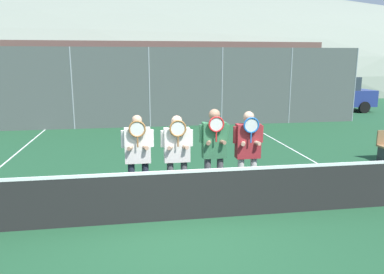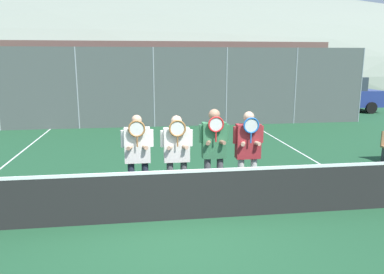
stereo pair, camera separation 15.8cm
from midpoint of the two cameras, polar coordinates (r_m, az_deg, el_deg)
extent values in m
plane|color=#1E4C2D|center=(6.76, -2.99, -12.53)|extent=(120.00, 120.00, 0.00)
ellipsoid|color=gray|center=(56.41, -8.57, 8.86)|extent=(120.05, 66.69, 23.34)
cube|color=#9EA3A8|center=(23.75, -6.42, 9.10)|extent=(19.10, 5.00, 3.38)
cube|color=brown|center=(23.74, -6.52, 13.61)|extent=(19.60, 5.50, 0.36)
cylinder|color=gray|center=(15.73, -18.09, 7.02)|extent=(0.06, 0.06, 3.26)
cylinder|color=gray|center=(15.56, -6.82, 7.47)|extent=(0.06, 0.06, 3.26)
cylinder|color=gray|center=(15.98, 4.30, 7.63)|extent=(0.06, 0.06, 3.26)
cylinder|color=gray|center=(16.95, 14.50, 7.53)|extent=(0.06, 0.06, 3.26)
cylinder|color=gray|center=(18.38, 23.34, 7.25)|extent=(0.06, 0.06, 3.26)
cube|color=#4C5451|center=(15.56, -6.82, 7.47)|extent=(18.35, 0.02, 3.26)
cube|color=black|center=(6.60, -3.03, -9.11)|extent=(11.11, 0.02, 0.87)
cube|color=white|center=(6.45, -3.07, -5.33)|extent=(11.11, 0.03, 0.06)
cube|color=white|center=(10.70, 18.18, -3.86)|extent=(0.05, 16.00, 0.01)
cylinder|color=#232838|center=(7.39, -9.77, -7.02)|extent=(0.13, 0.13, 0.84)
cylinder|color=#232838|center=(7.39, -7.69, -6.95)|extent=(0.13, 0.13, 0.84)
cube|color=white|center=(7.18, -8.92, -1.27)|extent=(0.48, 0.22, 0.67)
sphere|color=tan|center=(7.09, -9.04, 2.55)|extent=(0.19, 0.19, 0.19)
cylinder|color=white|center=(7.16, -11.09, -0.32)|extent=(0.08, 0.08, 0.33)
cylinder|color=white|center=(7.16, -6.81, -0.18)|extent=(0.08, 0.08, 0.33)
cylinder|color=tan|center=(7.10, -9.89, -1.56)|extent=(0.16, 0.27, 0.08)
cylinder|color=tan|center=(7.10, -7.93, -1.50)|extent=(0.16, 0.27, 0.08)
cylinder|color=#936033|center=(6.99, -8.94, -0.74)|extent=(0.03, 0.03, 0.20)
torus|color=#936033|center=(6.94, -9.00, 1.21)|extent=(0.32, 0.03, 0.32)
cylinder|color=silver|center=(6.94, -9.00, 1.21)|extent=(0.26, 0.00, 0.26)
cylinder|color=#56565B|center=(7.42, -3.93, -6.85)|extent=(0.13, 0.13, 0.83)
cylinder|color=#56565B|center=(7.45, -1.83, -6.75)|extent=(0.13, 0.13, 0.83)
cube|color=white|center=(7.23, -2.94, -1.20)|extent=(0.50, 0.22, 0.66)
sphere|color=tan|center=(7.14, -2.98, 2.44)|extent=(0.21, 0.21, 0.21)
cylinder|color=white|center=(7.18, -5.12, -0.28)|extent=(0.08, 0.08, 0.32)
cylinder|color=white|center=(7.24, -0.81, -0.14)|extent=(0.08, 0.08, 0.32)
cylinder|color=tan|center=(7.13, -3.85, -1.50)|extent=(0.16, 0.27, 0.08)
cylinder|color=tan|center=(7.16, -1.88, -1.43)|extent=(0.16, 0.27, 0.08)
cylinder|color=#936033|center=(7.03, -2.79, -0.68)|extent=(0.03, 0.03, 0.20)
torus|color=#936033|center=(6.98, -2.81, 1.29)|extent=(0.33, 0.03, 0.33)
cylinder|color=silver|center=(6.98, -2.81, 1.29)|extent=(0.27, 0.00, 0.27)
cylinder|color=#56565B|center=(7.47, 1.76, -6.46)|extent=(0.13, 0.13, 0.89)
cylinder|color=#56565B|center=(7.52, 3.66, -6.35)|extent=(0.13, 0.13, 0.89)
cube|color=#337047|center=(7.29, 2.77, -0.46)|extent=(0.46, 0.22, 0.70)
sphere|color=#997056|center=(7.20, 2.81, 3.41)|extent=(0.22, 0.22, 0.22)
cylinder|color=#337047|center=(7.21, 0.80, 0.54)|extent=(0.08, 0.08, 0.35)
cylinder|color=#337047|center=(7.32, 4.74, 0.66)|extent=(0.08, 0.08, 0.35)
cylinder|color=#997056|center=(7.18, 2.02, -0.76)|extent=(0.16, 0.27, 0.08)
cylinder|color=#997056|center=(7.23, 3.81, -0.70)|extent=(0.16, 0.27, 0.08)
cylinder|color=red|center=(7.10, 3.08, 0.06)|extent=(0.03, 0.03, 0.20)
torus|color=red|center=(7.05, 3.10, 1.94)|extent=(0.31, 0.03, 0.31)
cylinder|color=silver|center=(7.05, 3.10, 1.94)|extent=(0.25, 0.00, 0.25)
cylinder|color=white|center=(7.61, 6.81, -6.31)|extent=(0.13, 0.13, 0.86)
cylinder|color=white|center=(7.68, 8.71, -6.18)|extent=(0.13, 0.13, 0.86)
cube|color=maroon|center=(7.44, 7.93, -0.60)|extent=(0.48, 0.22, 0.68)
sphere|color=tan|center=(7.36, 8.04, 3.10)|extent=(0.21, 0.21, 0.21)
cylinder|color=maroon|center=(7.35, 5.98, 0.34)|extent=(0.08, 0.08, 0.33)
cylinder|color=maroon|center=(7.50, 9.90, 0.46)|extent=(0.08, 0.08, 0.33)
cylinder|color=tan|center=(7.33, 7.23, -0.89)|extent=(0.16, 0.27, 0.08)
cylinder|color=tan|center=(7.40, 9.02, -0.82)|extent=(0.16, 0.27, 0.08)
cylinder|color=#1E5BAD|center=(7.25, 8.37, -0.09)|extent=(0.03, 0.03, 0.20)
torus|color=#1E5BAD|center=(7.21, 8.42, 1.79)|extent=(0.32, 0.03, 0.32)
cylinder|color=silver|center=(7.21, 8.42, 1.79)|extent=(0.26, 0.00, 0.26)
cube|color=navy|center=(19.54, -22.58, 4.89)|extent=(4.52, 1.75, 0.87)
cube|color=#2D3842|center=(19.47, -22.76, 7.20)|extent=(2.49, 1.61, 0.71)
cylinder|color=black|center=(18.43, -18.65, 3.44)|extent=(0.60, 0.16, 0.60)
cylinder|color=black|center=(20.18, -17.84, 4.18)|extent=(0.60, 0.16, 0.60)
cylinder|color=black|center=(19.14, -27.36, 3.03)|extent=(0.60, 0.16, 0.60)
cylinder|color=black|center=(20.83, -25.86, 3.78)|extent=(0.60, 0.16, 0.60)
cube|color=slate|center=(19.20, -7.29, 5.44)|extent=(4.73, 1.76, 0.77)
cube|color=#2D3842|center=(19.14, -7.34, 7.52)|extent=(2.60, 1.62, 0.63)
cylinder|color=black|center=(18.47, -2.37, 4.07)|extent=(0.60, 0.16, 0.60)
cylinder|color=black|center=(20.24, -2.98, 4.75)|extent=(0.60, 0.16, 0.60)
cylinder|color=black|center=(18.37, -11.97, 3.78)|extent=(0.60, 0.16, 0.60)
cylinder|color=black|center=(20.15, -11.74, 4.48)|extent=(0.60, 0.16, 0.60)
cube|color=black|center=(20.19, 7.21, 5.86)|extent=(4.31, 1.90, 0.84)
cube|color=#2D3842|center=(20.12, 7.26, 8.03)|extent=(2.37, 1.74, 0.69)
cylinder|color=black|center=(19.77, 11.88, 4.34)|extent=(0.60, 0.16, 0.60)
cylinder|color=black|center=(21.57, 10.05, 5.02)|extent=(0.60, 0.16, 0.60)
cylinder|color=black|center=(18.95, 3.91, 4.25)|extent=(0.60, 0.16, 0.60)
cylinder|color=black|center=(20.83, 2.71, 4.95)|extent=(0.60, 0.16, 0.60)
cube|color=navy|center=(21.58, 20.16, 5.63)|extent=(4.37, 1.83, 0.86)
cube|color=#2D3842|center=(21.52, 20.31, 7.69)|extent=(2.41, 1.68, 0.70)
cylinder|color=black|center=(21.57, 24.59, 4.13)|extent=(0.60, 0.16, 0.60)
cylinder|color=black|center=(23.14, 22.05, 4.79)|extent=(0.60, 0.16, 0.60)
cylinder|color=black|center=(20.14, 17.82, 4.16)|extent=(0.60, 0.16, 0.60)
cylinder|color=black|center=(21.81, 15.61, 4.84)|extent=(0.60, 0.16, 0.60)
cube|color=#333338|center=(11.54, 26.60, -2.41)|extent=(0.06, 0.32, 0.40)
camera|label=1|loc=(0.08, -90.61, -0.13)|focal=35.00mm
camera|label=2|loc=(0.08, 89.39, 0.13)|focal=35.00mm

